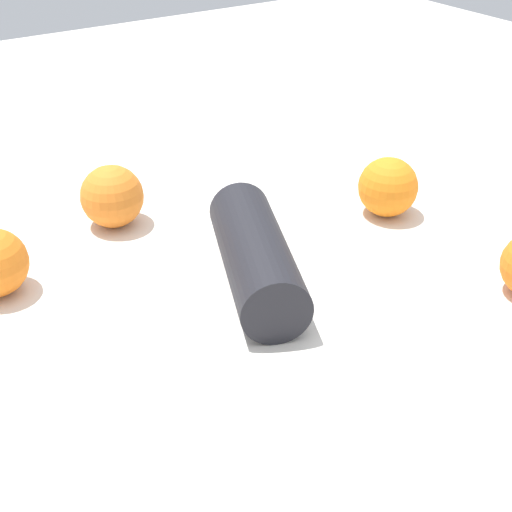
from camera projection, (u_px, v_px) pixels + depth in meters
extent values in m
plane|color=silver|center=(264.00, 305.00, 0.75)|extent=(2.40, 2.40, 0.00)
cylinder|color=black|center=(256.00, 256.00, 0.77)|extent=(0.15, 0.23, 0.07)
cone|color=black|center=(236.00, 202.00, 0.88)|extent=(0.08, 0.06, 0.07)
cylinder|color=white|center=(232.00, 191.00, 0.90)|extent=(0.04, 0.03, 0.03)
sphere|color=orange|center=(388.00, 187.00, 0.91)|extent=(0.08, 0.08, 0.08)
sphere|color=orange|center=(112.00, 196.00, 0.88)|extent=(0.08, 0.08, 0.08)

